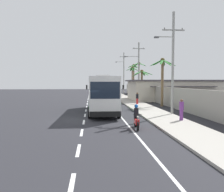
% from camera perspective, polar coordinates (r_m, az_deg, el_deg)
% --- Properties ---
extents(ground_plane, '(160.00, 160.00, 0.00)m').
position_cam_1_polar(ground_plane, '(19.70, -6.94, -5.80)').
color(ground_plane, '#28282D').
extents(sidewalk_kerb, '(3.20, 90.00, 0.14)m').
position_cam_1_polar(sidewalk_kerb, '(30.23, 6.67, -2.38)').
color(sidewalk_kerb, '#A8A399').
rests_on(sidewalk_kerb, ground).
extents(lane_markings, '(3.45, 71.00, 0.01)m').
position_cam_1_polar(lane_markings, '(34.05, -2.75, -1.80)').
color(lane_markings, white).
rests_on(lane_markings, ground).
extents(boundary_wall, '(0.24, 60.00, 2.49)m').
position_cam_1_polar(boundary_wall, '(34.94, 11.45, 0.31)').
color(boundary_wall, '#9E998E').
rests_on(boundary_wall, ground).
extents(coach_bus_foreground, '(3.18, 11.41, 3.94)m').
position_cam_1_polar(coach_bus_foreground, '(23.96, -2.22, 0.83)').
color(coach_bus_foreground, white).
rests_on(coach_bus_foreground, ground).
extents(motorcycle_beside_bus, '(0.56, 1.96, 1.54)m').
position_cam_1_polar(motorcycle_beside_bus, '(34.17, 0.46, -0.72)').
color(motorcycle_beside_bus, black).
rests_on(motorcycle_beside_bus, ground).
extents(motorcycle_trailing, '(0.56, 1.96, 1.66)m').
position_cam_1_polar(motorcycle_trailing, '(15.73, 6.12, -5.70)').
color(motorcycle_trailing, black).
rests_on(motorcycle_trailing, ground).
extents(pedestrian_near_kerb, '(0.36, 0.36, 1.59)m').
position_cam_1_polar(pedestrian_near_kerb, '(31.50, 6.31, -0.49)').
color(pedestrian_near_kerb, red).
rests_on(pedestrian_near_kerb, sidewalk_kerb).
extents(pedestrian_midwalk, '(0.36, 0.36, 1.69)m').
position_cam_1_polar(pedestrian_midwalk, '(18.98, 16.95, -3.16)').
color(pedestrian_midwalk, '#75388E').
rests_on(pedestrian_midwalk, sidewalk_kerb).
extents(utility_pole_nearest, '(2.90, 0.24, 9.75)m').
position_cam_1_polar(utility_pole_nearest, '(22.62, 14.82, 8.42)').
color(utility_pole_nearest, '#9E9E99').
rests_on(utility_pole_nearest, ground).
extents(utility_pole_mid, '(3.70, 0.24, 9.92)m').
position_cam_1_polar(utility_pole_mid, '(39.81, 6.54, 6.58)').
color(utility_pole_mid, '#9E9E99').
rests_on(utility_pole_mid, ground).
extents(utility_pole_far, '(3.13, 0.24, 10.45)m').
position_cam_1_polar(utility_pole_far, '(57.28, 2.90, 5.94)').
color(utility_pole_far, '#9E9E99').
rests_on(utility_pole_far, ground).
extents(palm_nearest, '(3.27, 3.26, 5.09)m').
position_cam_1_polar(palm_nearest, '(36.10, 7.48, 4.20)').
color(palm_nearest, brown).
rests_on(palm_nearest, ground).
extents(palm_second, '(2.79, 2.79, 6.63)m').
position_cam_1_polar(palm_second, '(51.76, 5.07, 5.48)').
color(palm_second, brown).
rests_on(palm_second, ground).
extents(palm_third, '(2.88, 2.84, 7.53)m').
position_cam_1_polar(palm_third, '(56.36, 5.42, 5.53)').
color(palm_third, brown).
rests_on(palm_third, ground).
extents(palm_fourth, '(2.73, 2.85, 6.88)m').
position_cam_1_polar(palm_fourth, '(42.74, 6.74, 5.88)').
color(palm_fourth, brown).
rests_on(palm_fourth, ground).
extents(palm_farthest, '(3.48, 3.41, 6.27)m').
position_cam_1_polar(palm_farthest, '(30.30, 12.47, 5.68)').
color(palm_farthest, brown).
rests_on(palm_farthest, ground).
extents(roadside_building, '(15.97, 9.28, 3.51)m').
position_cam_1_polar(roadside_building, '(41.57, 15.14, 1.49)').
color(roadside_building, beige).
rests_on(roadside_building, ground).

